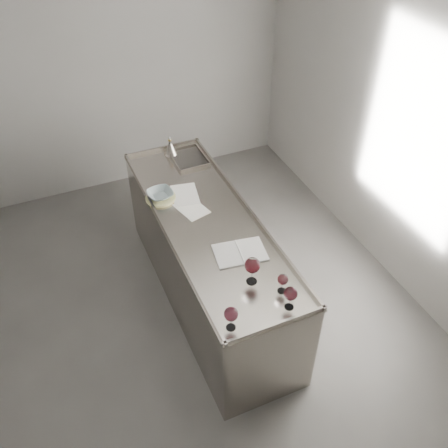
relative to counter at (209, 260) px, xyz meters
name	(u,v)px	position (x,y,z in m)	size (l,w,h in m)	color
room_shell	(156,213)	(-0.50, -0.30, 0.93)	(4.54, 5.04, 2.84)	#514F4C
counter	(209,260)	(0.00, 0.00, 0.00)	(0.77, 2.42, 0.97)	gray
wine_glass_left	(231,315)	(-0.28, -1.08, 0.60)	(0.09, 0.09, 0.18)	white
wine_glass_middle	(252,266)	(0.03, -0.77, 0.63)	(0.11, 0.11, 0.22)	white
wine_glass_right	(291,294)	(0.16, -1.08, 0.60)	(0.09, 0.09, 0.18)	white
wine_glass_small	(283,280)	(0.18, -0.93, 0.58)	(0.08, 0.08, 0.16)	white
notebook	(240,252)	(0.08, -0.46, 0.47)	(0.42, 0.33, 0.02)	silver
loose_paper_top	(192,209)	(-0.07, 0.19, 0.47)	(0.20, 0.29, 0.00)	white
loose_paper_under	(185,194)	(-0.05, 0.40, 0.47)	(0.22, 0.31, 0.00)	white
trivet	(161,198)	(-0.27, 0.43, 0.48)	(0.26, 0.26, 0.02)	beige
ceramic_bowl	(160,194)	(-0.27, 0.43, 0.51)	(0.22, 0.22, 0.05)	#8DA0A4
wine_funnel	(171,148)	(0.05, 1.08, 0.53)	(0.14, 0.14, 0.20)	gray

